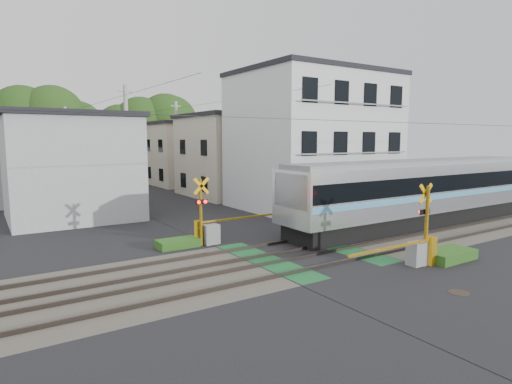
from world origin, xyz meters
TOP-DOWN VIEW (x-y plane):
  - ground at (0.00, 0.00)m, footprint 120.00×120.00m
  - track_bed at (0.00, 0.00)m, footprint 120.00×120.00m
  - commuter_train at (8.86, 1.20)m, footprint 17.43×2.75m
  - crossing_signal_near at (2.59, -3.65)m, footprint 4.74×0.65m
  - crossing_signal_far at (-2.59, 3.65)m, footprint 4.74×0.65m
  - apartment_block at (8.50, 9.49)m, footprint 10.20×8.36m
  - houses_row at (0.25, 25.92)m, footprint 22.07×31.35m
  - tree_hill at (0.20, 47.70)m, footprint 40.00×13.29m
  - catenary at (6.00, 0.03)m, footprint 60.00×5.04m
  - utility_poles at (-1.05, 23.01)m, footprint 7.90×42.00m
  - pedestrian at (-0.41, 33.13)m, footprint 0.73×0.56m
  - manhole_cover at (1.10, -6.19)m, footprint 0.63×0.63m
  - weed_patches at (1.76, -0.09)m, footprint 10.25×8.80m

SIDE VIEW (x-z plane):
  - ground at x=0.00m, z-range 0.00..0.00m
  - manhole_cover at x=1.10m, z-range 0.00..0.02m
  - track_bed at x=0.00m, z-range -0.03..0.11m
  - weed_patches at x=1.76m, z-range -0.02..0.38m
  - crossing_signal_near at x=2.59m, z-range -0.83..2.25m
  - crossing_signal_far at x=-2.59m, z-range -0.83..2.25m
  - pedestrian at x=-0.41m, z-range 0.00..1.79m
  - commuter_train at x=8.86m, z-range 0.10..3.73m
  - houses_row at x=0.25m, z-range -0.16..6.64m
  - catenary at x=6.00m, z-range 0.20..7.20m
  - utility_poles at x=-1.05m, z-range 0.08..8.08m
  - apartment_block at x=8.50m, z-range 0.01..9.31m
  - tree_hill at x=0.20m, z-range 0.12..12.04m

